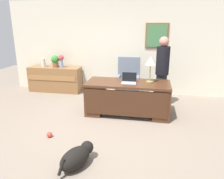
{
  "coord_description": "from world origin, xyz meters",
  "views": [
    {
      "loc": [
        0.86,
        -3.85,
        2.04
      ],
      "look_at": [
        0.09,
        0.3,
        0.75
      ],
      "focal_mm": 34.91,
      "sensor_mm": 36.0,
      "label": 1
    }
  ],
  "objects_px": {
    "credenza": "(55,79)",
    "armchair": "(128,82)",
    "person_standing": "(162,72)",
    "dog_toy_ball": "(49,135)",
    "vase_with_flowers": "(61,60)",
    "laptop": "(129,80)",
    "vase_empty": "(43,62)",
    "dog_lying": "(77,157)",
    "potted_plant": "(55,61)",
    "desk_lamp": "(151,62)",
    "desk": "(128,97)"
  },
  "relations": [
    {
      "from": "credenza",
      "to": "armchair",
      "type": "bearing_deg",
      "value": -9.37
    },
    {
      "from": "person_standing",
      "to": "dog_toy_ball",
      "type": "height_order",
      "value": "person_standing"
    },
    {
      "from": "vase_with_flowers",
      "to": "dog_toy_ball",
      "type": "bearing_deg",
      "value": -72.32
    },
    {
      "from": "armchair",
      "to": "laptop",
      "type": "bearing_deg",
      "value": -82.79
    },
    {
      "from": "credenza",
      "to": "person_standing",
      "type": "bearing_deg",
      "value": -13.23
    },
    {
      "from": "vase_empty",
      "to": "credenza",
      "type": "bearing_deg",
      "value": -0.23
    },
    {
      "from": "credenza",
      "to": "vase_empty",
      "type": "height_order",
      "value": "vase_empty"
    },
    {
      "from": "dog_lying",
      "to": "dog_toy_ball",
      "type": "height_order",
      "value": "dog_lying"
    },
    {
      "from": "armchair",
      "to": "person_standing",
      "type": "height_order",
      "value": "person_standing"
    },
    {
      "from": "laptop",
      "to": "vase_with_flowers",
      "type": "xyz_separation_m",
      "value": [
        -2.2,
        1.41,
        0.17
      ]
    },
    {
      "from": "armchair",
      "to": "potted_plant",
      "type": "bearing_deg",
      "value": 170.41
    },
    {
      "from": "desk_lamp",
      "to": "armchair",
      "type": "bearing_deg",
      "value": 123.02
    },
    {
      "from": "credenza",
      "to": "person_standing",
      "type": "xyz_separation_m",
      "value": [
        3.17,
        -0.75,
        0.52
      ]
    },
    {
      "from": "person_standing",
      "to": "vase_empty",
      "type": "bearing_deg",
      "value": 168.02
    },
    {
      "from": "person_standing",
      "to": "dog_toy_ball",
      "type": "bearing_deg",
      "value": -135.89
    },
    {
      "from": "laptop",
      "to": "potted_plant",
      "type": "relative_size",
      "value": 0.89
    },
    {
      "from": "armchair",
      "to": "vase_with_flowers",
      "type": "relative_size",
      "value": 3.09
    },
    {
      "from": "desk_lamp",
      "to": "potted_plant",
      "type": "xyz_separation_m",
      "value": [
        -2.84,
        1.28,
        -0.25
      ]
    },
    {
      "from": "desk",
      "to": "person_standing",
      "type": "distance_m",
      "value": 1.12
    },
    {
      "from": "desk_lamp",
      "to": "vase_with_flowers",
      "type": "distance_m",
      "value": 2.95
    },
    {
      "from": "desk",
      "to": "laptop",
      "type": "xyz_separation_m",
      "value": [
        0.02,
        -0.01,
        0.4
      ]
    },
    {
      "from": "desk",
      "to": "potted_plant",
      "type": "relative_size",
      "value": 5.21
    },
    {
      "from": "dog_lying",
      "to": "desk_lamp",
      "type": "xyz_separation_m",
      "value": [
        0.98,
        2.2,
        1.06
      ]
    },
    {
      "from": "person_standing",
      "to": "desk",
      "type": "bearing_deg",
      "value": -139.06
    },
    {
      "from": "desk",
      "to": "vase_empty",
      "type": "relative_size",
      "value": 7.12
    },
    {
      "from": "laptop",
      "to": "vase_with_flowers",
      "type": "distance_m",
      "value": 2.62
    },
    {
      "from": "dog_lying",
      "to": "vase_empty",
      "type": "relative_size",
      "value": 2.6
    },
    {
      "from": "dog_lying",
      "to": "desk_lamp",
      "type": "distance_m",
      "value": 2.63
    },
    {
      "from": "armchair",
      "to": "vase_empty",
      "type": "xyz_separation_m",
      "value": [
        -2.65,
        0.38,
        0.38
      ]
    },
    {
      "from": "dog_lying",
      "to": "potted_plant",
      "type": "xyz_separation_m",
      "value": [
        -1.86,
        3.47,
        0.8
      ]
    },
    {
      "from": "vase_with_flowers",
      "to": "potted_plant",
      "type": "bearing_deg",
      "value": 180.0
    },
    {
      "from": "dog_lying",
      "to": "potted_plant",
      "type": "relative_size",
      "value": 1.9
    },
    {
      "from": "vase_with_flowers",
      "to": "potted_plant",
      "type": "height_order",
      "value": "vase_with_flowers"
    },
    {
      "from": "desk",
      "to": "vase_with_flowers",
      "type": "relative_size",
      "value": 4.97
    },
    {
      "from": "vase_with_flowers",
      "to": "desk_lamp",
      "type": "bearing_deg",
      "value": -25.71
    },
    {
      "from": "dog_lying",
      "to": "potted_plant",
      "type": "height_order",
      "value": "potted_plant"
    },
    {
      "from": "person_standing",
      "to": "armchair",
      "type": "bearing_deg",
      "value": 157.17
    },
    {
      "from": "credenza",
      "to": "potted_plant",
      "type": "height_order",
      "value": "potted_plant"
    },
    {
      "from": "credenza",
      "to": "armchair",
      "type": "relative_size",
      "value": 1.37
    },
    {
      "from": "desk_lamp",
      "to": "potted_plant",
      "type": "height_order",
      "value": "desk_lamp"
    },
    {
      "from": "desk_lamp",
      "to": "desk",
      "type": "bearing_deg",
      "value": -164.74
    },
    {
      "from": "credenza",
      "to": "armchair",
      "type": "xyz_separation_m",
      "value": [
        2.3,
        -0.38,
        0.13
      ]
    },
    {
      "from": "dog_lying",
      "to": "desk",
      "type": "bearing_deg",
      "value": 76.16
    },
    {
      "from": "desk",
      "to": "desk_lamp",
      "type": "height_order",
      "value": "desk_lamp"
    },
    {
      "from": "person_standing",
      "to": "potted_plant",
      "type": "xyz_separation_m",
      "value": [
        -3.13,
        0.75,
        0.05
      ]
    },
    {
      "from": "credenza",
      "to": "vase_with_flowers",
      "type": "distance_m",
      "value": 0.66
    },
    {
      "from": "laptop",
      "to": "vase_with_flowers",
      "type": "height_order",
      "value": "vase_with_flowers"
    },
    {
      "from": "credenza",
      "to": "person_standing",
      "type": "relative_size",
      "value": 0.91
    },
    {
      "from": "dog_lying",
      "to": "vase_with_flowers",
      "type": "height_order",
      "value": "vase_with_flowers"
    },
    {
      "from": "desk",
      "to": "vase_empty",
      "type": "bearing_deg",
      "value": 152.99
    }
  ]
}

